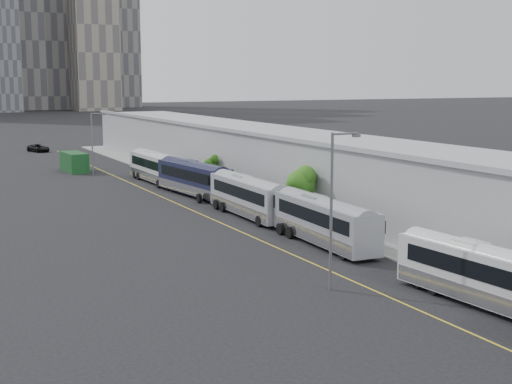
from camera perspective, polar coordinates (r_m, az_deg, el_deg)
sidewalk at (r=64.02m, az=8.05°, el=-2.56°), size 10.00×170.00×0.12m
lane_line at (r=58.81m, az=-0.43°, el=-3.55°), size 0.12×160.00×0.02m
depot at (r=65.76m, az=10.98°, el=0.72°), size 12.45×160.40×7.20m
bus_2 at (r=42.62m, az=17.99°, el=-6.80°), size 3.36×12.24×3.53m
bus_3 at (r=55.62m, az=5.49°, el=-2.67°), size 3.14×12.83×3.72m
bus_4 at (r=66.89m, az=-0.55°, el=-0.64°), size 2.87×12.91×3.76m
bus_5 at (r=79.33m, az=-4.98°, el=0.86°), size 3.93×13.29×3.83m
bus_6 at (r=90.23m, az=-8.00°, el=1.77°), size 2.88×12.96×3.77m
tree_2 at (r=64.73m, az=3.59°, el=0.92°), size 2.70×2.70×5.07m
tree_3 at (r=85.05m, az=-3.61°, el=2.24°), size 1.38×1.38×3.55m
street_lamp_near at (r=43.19m, az=6.25°, el=-0.71°), size 2.04×0.22×9.66m
street_lamp_far at (r=98.69m, az=-12.87°, el=4.16°), size 2.04×0.22×8.38m
shipping_container at (r=102.96m, az=-14.33°, el=2.33°), size 2.87×6.29×2.72m
suv at (r=133.51m, az=-17.01°, el=3.39°), size 3.74×5.47×1.39m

